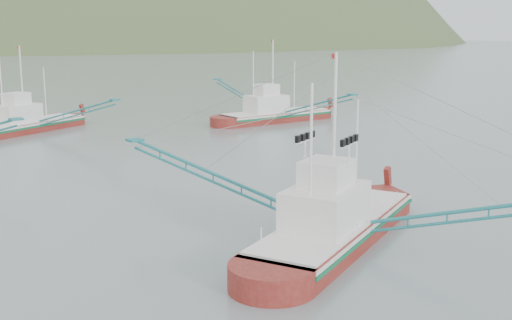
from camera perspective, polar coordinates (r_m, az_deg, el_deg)
ground at (r=39.08m, az=5.45°, el=-5.99°), size 1200.00×1200.00×0.00m
main_boat at (r=35.87m, az=7.06°, el=-3.74°), size 15.90×26.81×11.39m
bg_boat_right at (r=83.38m, az=1.64°, el=4.50°), size 15.53×27.94×11.30m
bg_boat_far at (r=79.59m, az=-19.72°, el=3.94°), size 14.93×25.16×10.71m
headland_right at (r=528.75m, az=-7.90°, el=10.12°), size 684.00×432.00×306.00m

